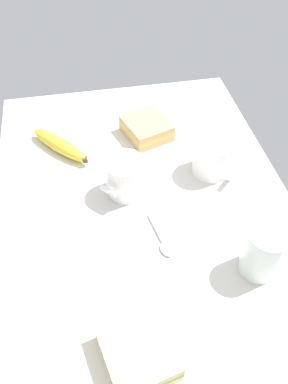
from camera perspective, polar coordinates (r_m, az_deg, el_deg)
The scene contains 8 objects.
tabletop at distance 86.07cm, azimuth 0.00°, elevation -1.80°, with size 90.00×64.00×2.00cm, color beige.
coffee_mug_black at distance 90.36cm, azimuth 10.08°, elevation 5.19°, with size 11.09×10.54×8.67cm.
coffee_mug_milky at distance 84.20cm, azimuth -2.74°, elevation 2.26°, with size 10.17×10.11×8.82cm.
sandwich_main at distance 66.04cm, azimuth -0.88°, elevation -22.33°, with size 13.57×12.68×4.40cm.
sandwich_side at distance 100.34cm, azimuth 0.37°, elevation 9.27°, with size 13.77×13.06×4.40cm.
glass_of_milk at distance 74.50cm, azimuth 16.86°, elevation -8.57°, with size 7.30×7.30×10.50cm.
banana at distance 98.10cm, azimuth -12.17°, elevation 6.73°, with size 16.13×14.69×3.67cm.
spoon at distance 78.31cm, azimuth 2.71°, elevation -7.20°, with size 11.42×3.59×0.80cm.
Camera 1 is at (55.28, -10.39, 66.14)cm, focal length 36.65 mm.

